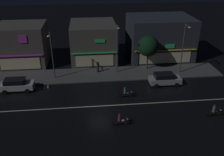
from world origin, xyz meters
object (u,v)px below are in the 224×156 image
at_px(streetlamp_mid, 117,46).
at_px(parked_car_trailing, 16,85).
at_px(streetlamp_east, 184,45).
at_px(pedestrian_on_sidewalk, 98,67).
at_px(traffic_cone, 48,86).
at_px(parked_car_near_kerb, 165,79).
at_px(streetlamp_west, 52,52).
at_px(motorcycle_opposite_lane, 214,111).
at_px(motorcycle_following, 126,93).
at_px(motorcycle_lead, 120,120).

height_order(streetlamp_mid, parked_car_trailing, streetlamp_mid).
relative_size(streetlamp_east, pedestrian_on_sidewalk, 4.03).
bearing_deg(traffic_cone, streetlamp_mid, 19.53).
relative_size(parked_car_near_kerb, traffic_cone, 7.82).
bearing_deg(parked_car_trailing, streetlamp_west, 31.17).
bearing_deg(traffic_cone, motorcycle_opposite_lane, -24.66).
bearing_deg(streetlamp_mid, streetlamp_east, -6.51).
relative_size(parked_car_near_kerb, motorcycle_following, 2.26).
bearing_deg(streetlamp_west, motorcycle_lead, -55.94).
relative_size(streetlamp_east, parked_car_near_kerb, 1.73).
bearing_deg(pedestrian_on_sidewalk, parked_car_near_kerb, -152.74).
bearing_deg(parked_car_near_kerb, motorcycle_opposite_lane, -67.98).
bearing_deg(streetlamp_west, parked_car_trailing, -148.83).
bearing_deg(streetlamp_mid, traffic_cone, -160.47).
distance_m(streetlamp_west, pedestrian_on_sidewalk, 7.26).
height_order(parked_car_trailing, motorcycle_following, parked_car_trailing).
relative_size(pedestrian_on_sidewalk, motorcycle_lead, 0.97).
height_order(streetlamp_west, motorcycle_opposite_lane, streetlamp_west).
distance_m(motorcycle_opposite_lane, traffic_cone, 21.06).
height_order(parked_car_trailing, motorcycle_opposite_lane, parked_car_trailing).
relative_size(pedestrian_on_sidewalk, traffic_cone, 3.36).
xyz_separation_m(motorcycle_opposite_lane, traffic_cone, (-19.14, 8.79, -0.36)).
distance_m(parked_car_near_kerb, parked_car_trailing, 19.90).
distance_m(streetlamp_west, motorcycle_opposite_lane, 21.93).
bearing_deg(streetlamp_mid, streetlamp_west, -173.45).
relative_size(streetlamp_west, parked_car_near_kerb, 1.59).
bearing_deg(pedestrian_on_sidewalk, parked_car_trailing, 77.23).
bearing_deg(traffic_cone, streetlamp_west, 75.42).
bearing_deg(motorcycle_lead, traffic_cone, -51.22).
bearing_deg(motorcycle_lead, parked_car_trailing, -39.32).
bearing_deg(parked_car_near_kerb, motorcycle_lead, -130.49).
bearing_deg(motorcycle_following, streetlamp_east, 27.00).
bearing_deg(streetlamp_east, traffic_cone, -172.91).
bearing_deg(pedestrian_on_sidewalk, streetlamp_mid, -134.92).
relative_size(motorcycle_following, motorcycle_opposite_lane, 1.00).
distance_m(streetlamp_west, parked_car_trailing, 6.34).
height_order(streetlamp_west, parked_car_trailing, streetlamp_west).
relative_size(parked_car_trailing, motorcycle_following, 2.26).
xyz_separation_m(streetlamp_mid, streetlamp_east, (9.50, -1.08, 0.07)).
relative_size(streetlamp_west, pedestrian_on_sidewalk, 3.69).
relative_size(streetlamp_east, parked_car_trailing, 1.73).
height_order(parked_car_trailing, motorcycle_lead, parked_car_trailing).
bearing_deg(pedestrian_on_sidewalk, motorcycle_opposite_lane, -170.97).
height_order(pedestrian_on_sidewalk, traffic_cone, pedestrian_on_sidewalk).
xyz_separation_m(streetlamp_mid, parked_car_trailing, (-13.82, -3.85, -3.57)).
bearing_deg(pedestrian_on_sidewalk, streetlamp_west, 69.47).
bearing_deg(streetlamp_east, motorcycle_lead, -132.41).
distance_m(pedestrian_on_sidewalk, parked_car_near_kerb, 10.14).
bearing_deg(traffic_cone, parked_car_trailing, -174.76).
height_order(parked_car_trailing, traffic_cone, parked_car_trailing).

